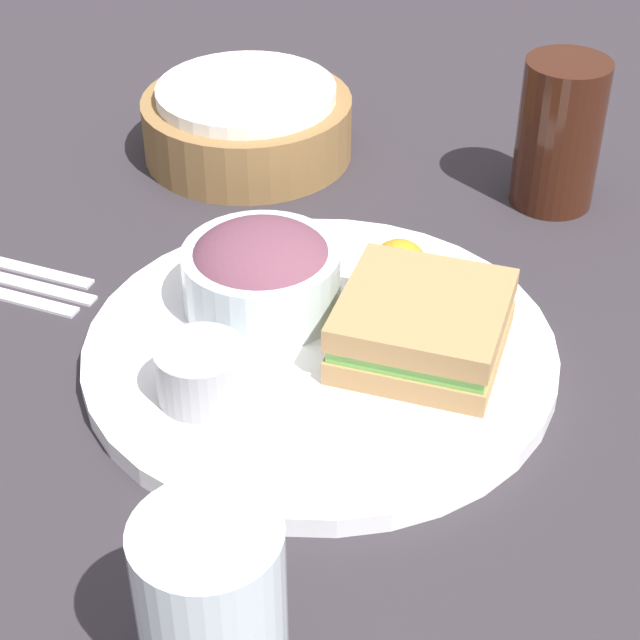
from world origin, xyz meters
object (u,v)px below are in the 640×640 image
drink_glass (559,134)px  bread_basket (247,122)px  spoon (1,262)px  plate (320,351)px  salad_bowl (261,272)px  dressing_cup (201,372)px  sandwich (423,326)px  water_glass (212,611)px

drink_glass → bread_basket: (-0.28, 0.05, -0.03)m
drink_glass → spoon: size_ratio=0.78×
plate → bread_basket: bearing=110.2°
salad_bowl → plate: bearing=-38.9°
dressing_cup → spoon: dressing_cup is taller
plate → dressing_cup: bearing=-136.5°
salad_bowl → drink_glass: 0.30m
sandwich → drink_glass: (0.10, 0.25, 0.03)m
salad_bowl → bread_basket: 0.26m
sandwich → salad_bowl: (-0.12, 0.04, 0.01)m
sandwich → bread_basket: 0.34m
dressing_cup → water_glass: bearing=-75.1°
plate → spoon: 0.28m
plate → drink_glass: drink_glass is taller
sandwich → spoon: size_ratio=0.77×
drink_glass → spoon: bearing=-159.7°
sandwich → drink_glass: size_ratio=0.99×
drink_glass → water_glass: bearing=-109.7°
sandwich → spoon: bearing=165.9°
sandwich → dressing_cup: bearing=-154.9°
dressing_cup → drink_glass: drink_glass is taller
sandwich → water_glass: bearing=-107.9°
bread_basket → salad_bowl: bearing=-76.7°
spoon → water_glass: 0.44m
salad_bowl → water_glass: bearing=-84.0°
spoon → water_glass: water_glass is taller
bread_basket → spoon: size_ratio=1.17×
bread_basket → dressing_cup: bearing=-83.7°
bread_basket → spoon: (-0.16, -0.21, -0.03)m
dressing_cup → water_glass: (0.05, -0.20, 0.02)m
dressing_cup → spoon: size_ratio=0.36×
salad_bowl → spoon: salad_bowl is taller
salad_bowl → drink_glass: (0.22, 0.21, 0.02)m
plate → sandwich: (0.07, -0.00, 0.03)m
drink_glass → water_glass: 0.54m
dressing_cup → bread_basket: bread_basket is taller
plate → salad_bowl: size_ratio=2.90×
bread_basket → water_glass: (0.09, -0.56, 0.02)m
water_glass → salad_bowl: bearing=96.0°
bread_basket → drink_glass: bearing=-9.9°
salad_bowl → dressing_cup: 0.11m
salad_bowl → dressing_cup: bearing=-101.5°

